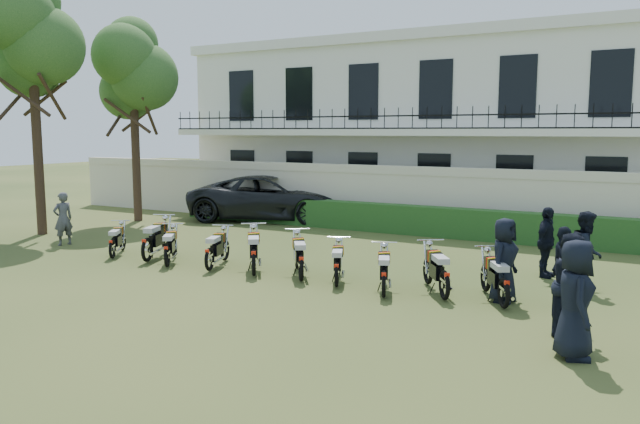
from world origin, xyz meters
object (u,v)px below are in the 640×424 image
object	(u,v)px
motorcycle_0	(112,244)
motorcycle_2	(167,251)
tree_west_mid	(32,36)
motorcycle_7	(384,277)
motorcycle_8	(445,278)
tree_west_near	(133,70)
motorcycle_1	(147,244)
officer_2	(562,267)
suv	(271,198)
motorcycle_9	(504,286)
motorcycle_6	(337,268)
motorcycle_3	(209,254)
officer_4	(586,251)
officer_0	(575,299)
inspector	(63,219)
officer_5	(546,242)
motorcycle_5	(301,262)
officer_3	(504,260)
motorcycle_4	(254,256)
officer_1	(572,284)

from	to	relation	value
motorcycle_0	motorcycle_2	size ratio (longest dim) A/B	0.94
tree_west_mid	motorcycle_7	world-z (taller)	tree_west_mid
motorcycle_8	tree_west_near	bearing A→B (deg)	124.93
motorcycle_1	officer_2	distance (m)	10.47
suv	motorcycle_9	bearing A→B (deg)	-145.39
motorcycle_6	officer_2	size ratio (longest dim) A/B	1.00
motorcycle_3	officer_4	bearing A→B (deg)	-2.34
motorcycle_0	suv	world-z (taller)	suv
motorcycle_1	officer_0	size ratio (longest dim) A/B	1.05
motorcycle_3	inspector	xyz separation A→B (m)	(-6.39, 0.74, 0.36)
tree_west_mid	motorcycle_6	distance (m)	13.92
motorcycle_1	motorcycle_7	xyz separation A→B (m)	(7.03, -0.24, -0.06)
motorcycle_0	motorcycle_8	size ratio (longest dim) A/B	0.87
motorcycle_3	officer_5	distance (m)	8.33
motorcycle_5	officer_4	world-z (taller)	officer_4
motorcycle_6	tree_west_mid	bearing A→B (deg)	147.26
motorcycle_3	motorcycle_9	bearing A→B (deg)	-18.45
officer_5	officer_3	bearing A→B (deg)	-178.77
motorcycle_1	motorcycle_4	world-z (taller)	motorcycle_1
motorcycle_6	officer_3	bearing A→B (deg)	-14.20
officer_0	officer_2	distance (m)	2.95
motorcycle_7	motorcycle_8	xyz separation A→B (m)	(1.18, 0.45, 0.03)
tree_west_mid	motorcycle_8	distance (m)	16.13
motorcycle_7	inspector	world-z (taller)	inspector
officer_3	motorcycle_7	bearing A→B (deg)	121.93
motorcycle_5	officer_2	bearing A→B (deg)	-27.72
motorcycle_3	motorcycle_6	size ratio (longest dim) A/B	1.08
motorcycle_0	motorcycle_4	distance (m)	4.66
suv	officer_1	distance (m)	15.55
tree_west_mid	officer_0	size ratio (longest dim) A/B	4.67
motorcycle_5	suv	distance (m)	10.51
motorcycle_5	motorcycle_7	distance (m)	2.32
tree_west_near	officer_1	bearing A→B (deg)	-21.21
officer_2	officer_1	bearing A→B (deg)	-179.28
officer_0	officer_4	xyz separation A→B (m)	(-0.34, 4.68, -0.05)
suv	motorcycle_7	bearing A→B (deg)	-153.70
tree_west_mid	motorcycle_4	xyz separation A→B (m)	(10.06, -1.68, -6.15)
motorcycle_0	inspector	bearing A→B (deg)	131.56
suv	officer_3	bearing A→B (deg)	-143.70
motorcycle_3	motorcycle_5	xyz separation A→B (m)	(2.59, 0.18, 0.03)
motorcycle_7	officer_2	bearing A→B (deg)	-4.79
motorcycle_4	officer_1	size ratio (longest dim) A/B	0.98
tree_west_near	officer_4	size ratio (longest dim) A/B	4.44
tree_west_mid	motorcycle_1	xyz separation A→B (m)	(6.61, -1.75, -6.14)
motorcycle_0	officer_1	world-z (taller)	officer_1
inspector	motorcycle_6	bearing A→B (deg)	100.27
motorcycle_4	motorcycle_9	xyz separation A→B (m)	(6.00, 0.10, -0.03)
motorcycle_2	motorcycle_4	distance (m)	2.57
motorcycle_2	officer_5	bearing A→B (deg)	-10.68
tree_west_mid	officer_5	bearing A→B (deg)	6.18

